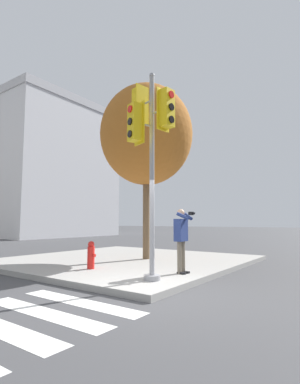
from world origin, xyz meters
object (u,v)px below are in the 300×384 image
Objects in this scene: person_photographer at (181,234)px; street_tree at (146,135)px; fire_hydrant at (91,255)px; traffic_signal_pole at (148,133)px.

street_tree is (1.97, 2.61, 3.64)m from person_photographer.
fire_hydrant is at bearing -178.16° from street_tree.
street_tree is at bearing 1.84° from fire_hydrant.
traffic_signal_pole reaches higher than person_photographer.
traffic_signal_pole reaches higher than fire_hydrant.
street_tree reaches higher than traffic_signal_pole.
street_tree is 8.32× the size of fire_hydrant.
traffic_signal_pole is 0.77× the size of street_tree.
traffic_signal_pole is 6.37× the size of fire_hydrant.
fire_hydrant is (0.45, 2.37, -3.10)m from traffic_signal_pole.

